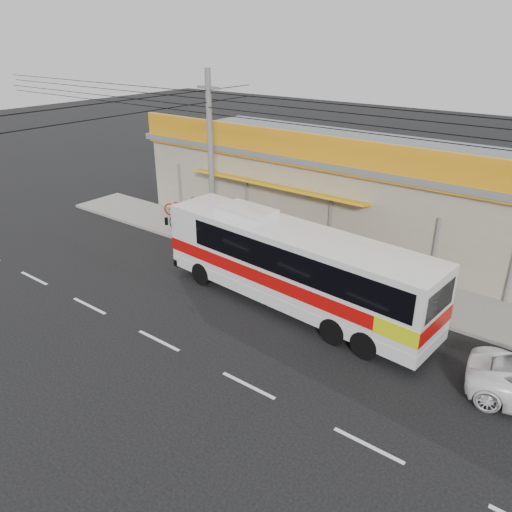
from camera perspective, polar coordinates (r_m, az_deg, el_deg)
The scene contains 8 objects.
ground at distance 19.51m, azimuth -5.61°, elevation -6.36°, with size 120.00×120.00×0.00m, color black.
sidewalk at distance 23.68m, azimuth 4.23°, elevation -0.32°, with size 30.00×3.20×0.15m, color gray.
lane_markings at distance 18.06m, azimuth -11.05°, elevation -9.48°, with size 50.00×0.12×0.01m, color silver, non-canonical shape.
storefront_building at distance 27.45m, azimuth 10.82°, elevation 7.75°, with size 22.60×9.20×5.70m.
coach_bus at distance 18.89m, azimuth 4.67°, elevation -0.89°, with size 11.64×3.34×3.54m.
motorbike_red at distance 29.08m, azimuth -8.49°, elevation 5.58°, with size 0.75×2.16×1.14m, color maroon.
motorbike_dark at distance 26.52m, azimuth -8.86°, elevation 3.76°, with size 0.56×1.97×1.18m, color black.
utility_pole at distance 23.99m, azimuth -5.43°, elevation 17.11°, with size 34.00×14.00×8.43m.
Camera 1 is at (11.65, -12.12, 9.89)m, focal length 35.00 mm.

